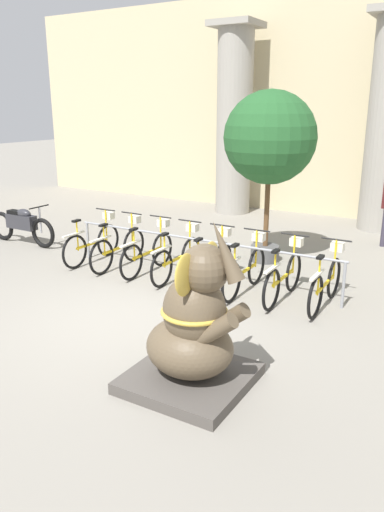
# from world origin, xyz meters

# --- Properties ---
(ground_plane) EXTENTS (60.00, 60.00, 0.00)m
(ground_plane) POSITION_xyz_m (0.00, 0.00, 0.00)
(ground_plane) COLOR gray
(building_facade) EXTENTS (20.00, 0.20, 6.00)m
(building_facade) POSITION_xyz_m (0.00, 8.60, 3.00)
(building_facade) COLOR #C6B78E
(building_facade) RESTS_ON ground_plane
(column_left) EXTENTS (1.24, 1.24, 5.16)m
(column_left) POSITION_xyz_m (-2.05, 7.60, 2.62)
(column_left) COLOR gray
(column_left) RESTS_ON ground_plane
(bike_rack) EXTENTS (5.29, 0.05, 0.77)m
(bike_rack) POSITION_xyz_m (0.04, 1.95, 0.63)
(bike_rack) COLOR gray
(bike_rack) RESTS_ON ground_plane
(bicycle_0) EXTENTS (0.48, 1.66, 1.00)m
(bicycle_0) POSITION_xyz_m (-2.31, 1.83, 0.40)
(bicycle_0) COLOR black
(bicycle_0) RESTS_ON ground_plane
(bicycle_1) EXTENTS (0.48, 1.66, 1.00)m
(bicycle_1) POSITION_xyz_m (-1.64, 1.82, 0.40)
(bicycle_1) COLOR black
(bicycle_1) RESTS_ON ground_plane
(bicycle_2) EXTENTS (0.48, 1.66, 1.00)m
(bicycle_2) POSITION_xyz_m (-0.97, 1.85, 0.40)
(bicycle_2) COLOR black
(bicycle_2) RESTS_ON ground_plane
(bicycle_3) EXTENTS (0.48, 1.66, 1.00)m
(bicycle_3) POSITION_xyz_m (-0.30, 1.82, 0.40)
(bicycle_3) COLOR black
(bicycle_3) RESTS_ON ground_plane
(bicycle_4) EXTENTS (0.48, 1.66, 1.00)m
(bicycle_4) POSITION_xyz_m (0.37, 1.82, 0.40)
(bicycle_4) COLOR black
(bicycle_4) RESTS_ON ground_plane
(bicycle_5) EXTENTS (0.48, 1.66, 1.00)m
(bicycle_5) POSITION_xyz_m (1.04, 1.81, 0.40)
(bicycle_5) COLOR black
(bicycle_5) RESTS_ON ground_plane
(bicycle_6) EXTENTS (0.48, 1.66, 1.00)m
(bicycle_6) POSITION_xyz_m (1.71, 1.83, 0.40)
(bicycle_6) COLOR black
(bicycle_6) RESTS_ON ground_plane
(bicycle_7) EXTENTS (0.48, 1.66, 1.00)m
(bicycle_7) POSITION_xyz_m (2.38, 1.87, 0.40)
(bicycle_7) COLOR black
(bicycle_7) RESTS_ON ground_plane
(elephant_statue) EXTENTS (1.30, 1.30, 1.96)m
(elephant_statue) POSITION_xyz_m (1.77, -1.14, 0.67)
(elephant_statue) COLOR #4C4742
(elephant_statue) RESTS_ON ground_plane
(motorcycle) EXTENTS (1.98, 0.55, 0.93)m
(motorcycle) POSITION_xyz_m (-4.57, 2.02, 0.45)
(motorcycle) COLOR black
(motorcycle) RESTS_ON ground_plane
(potted_tree) EXTENTS (1.77, 1.77, 3.32)m
(potted_tree) POSITION_xyz_m (0.64, 3.64, 2.39)
(potted_tree) COLOR #4C4C4C
(potted_tree) RESTS_ON ground_plane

